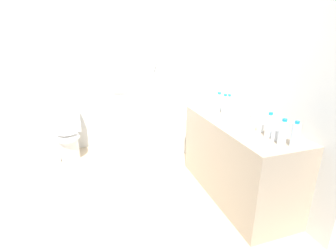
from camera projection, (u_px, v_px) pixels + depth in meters
ground_plane at (123, 186)px, 3.11m from camera, size 3.97×3.97×0.00m
wall_back_tiled at (104, 69)px, 3.91m from camera, size 3.37×0.10×2.43m
wall_right_mirror at (244, 78)px, 3.15m from camera, size 0.10×3.04×2.43m
bathtub at (154, 130)px, 4.06m from camera, size 1.58×0.72×1.36m
toilet at (68, 136)px, 3.72m from camera, size 0.40×0.51×0.70m
vanity_counter at (237, 159)px, 2.85m from camera, size 0.59×1.51×0.86m
sink_basin at (236, 120)px, 2.70m from camera, size 0.29×0.29×0.05m
sink_faucet at (250, 117)px, 2.75m from camera, size 0.13×0.15×0.07m
water_bottle_0 at (229, 104)px, 3.00m from camera, size 0.06×0.06×0.21m
water_bottle_1 at (269, 126)px, 2.29m from camera, size 0.06×0.06×0.23m
water_bottle_2 at (225, 105)px, 2.93m from camera, size 0.06×0.06×0.23m
water_bottle_3 at (283, 133)px, 2.13m from camera, size 0.07×0.07×0.23m
water_bottle_4 at (295, 135)px, 2.10m from camera, size 0.06×0.06×0.22m
water_bottle_5 at (219, 102)px, 3.06m from camera, size 0.07×0.07×0.22m
drinking_glass_0 at (217, 103)px, 3.28m from camera, size 0.08×0.08×0.08m
drinking_glass_1 at (214, 105)px, 3.16m from camera, size 0.08×0.08×0.10m
drinking_glass_2 at (260, 127)px, 2.44m from camera, size 0.06×0.06×0.08m
drinking_glass_3 at (275, 135)px, 2.24m from camera, size 0.06×0.06×0.09m
toilet_paper_roll at (56, 159)px, 3.64m from camera, size 0.11×0.11×0.13m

